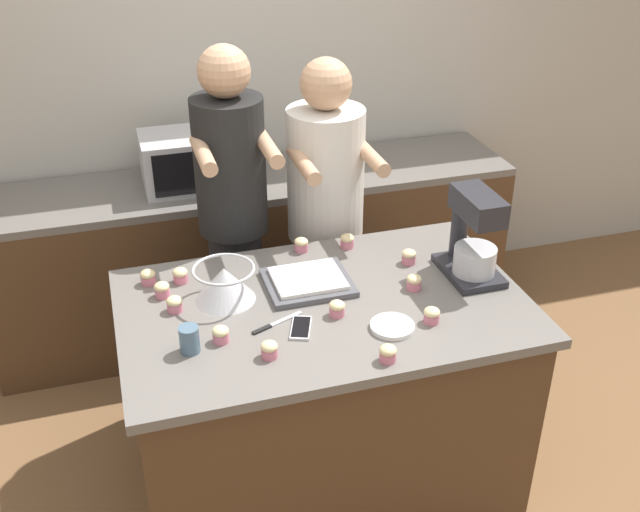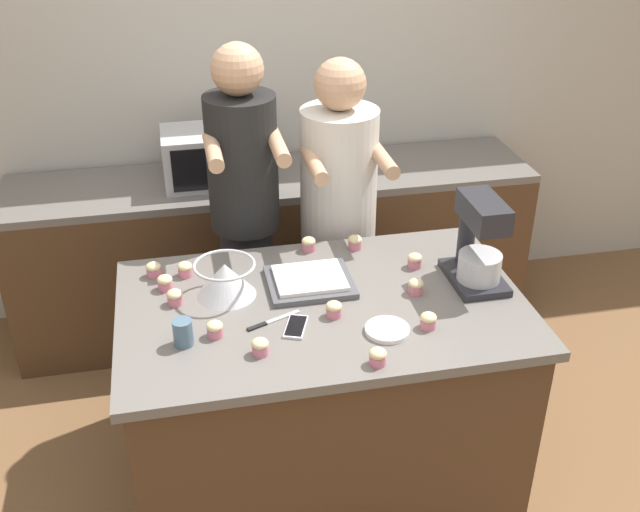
{
  "view_description": "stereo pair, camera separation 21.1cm",
  "coord_description": "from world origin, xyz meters",
  "px_view_note": "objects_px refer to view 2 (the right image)",
  "views": [
    {
      "loc": [
        -0.71,
        -2.3,
        2.5
      ],
      "look_at": [
        0.0,
        0.05,
        1.11
      ],
      "focal_mm": 42.0,
      "sensor_mm": 36.0,
      "label": 1
    },
    {
      "loc": [
        -0.5,
        -2.35,
        2.5
      ],
      "look_at": [
        0.0,
        0.05,
        1.11
      ],
      "focal_mm": 42.0,
      "sensor_mm": 36.0,
      "label": 2
    }
  ],
  "objects_px": {
    "person_left": "(246,222)",
    "person_right": "(338,226)",
    "mixing_bowl": "(225,278)",
    "cupcake_1": "(355,242)",
    "cupcake_8": "(175,297)",
    "cell_phone": "(296,327)",
    "baking_tray": "(310,281)",
    "cupcake_5": "(215,329)",
    "drinking_glass": "(183,333)",
    "cupcake_7": "(165,282)",
    "microwave_oven": "(218,156)",
    "cupcake_6": "(154,269)",
    "cupcake_11": "(378,357)",
    "stand_mixer": "(478,246)",
    "cupcake_12": "(185,269)",
    "cupcake_4": "(260,346)",
    "knife": "(270,322)",
    "small_plate": "(387,330)",
    "cupcake_9": "(415,260)",
    "cupcake_0": "(309,244)",
    "cupcake_10": "(416,286)",
    "cupcake_3": "(428,320)",
    "cupcake_2": "(334,309)"
  },
  "relations": [
    {
      "from": "person_left",
      "to": "person_right",
      "type": "distance_m",
      "value": 0.44
    },
    {
      "from": "mixing_bowl",
      "to": "cupcake_1",
      "type": "xyz_separation_m",
      "value": [
        0.58,
        0.26,
        -0.04
      ]
    },
    {
      "from": "person_right",
      "to": "cupcake_8",
      "type": "bearing_deg",
      "value": -142.1
    },
    {
      "from": "cell_phone",
      "to": "mixing_bowl",
      "type": "bearing_deg",
      "value": 129.15
    },
    {
      "from": "baking_tray",
      "to": "cupcake_5",
      "type": "xyz_separation_m",
      "value": [
        -0.4,
        -0.27,
        0.01
      ]
    },
    {
      "from": "drinking_glass",
      "to": "cupcake_8",
      "type": "bearing_deg",
      "value": 94.15
    },
    {
      "from": "cupcake_7",
      "to": "cupcake_8",
      "type": "relative_size",
      "value": 1.0
    },
    {
      "from": "person_left",
      "to": "microwave_oven",
      "type": "relative_size",
      "value": 3.15
    },
    {
      "from": "cupcake_6",
      "to": "cupcake_11",
      "type": "relative_size",
      "value": 1.0
    },
    {
      "from": "stand_mixer",
      "to": "cupcake_12",
      "type": "bearing_deg",
      "value": 166.13
    },
    {
      "from": "baking_tray",
      "to": "cupcake_11",
      "type": "distance_m",
      "value": 0.56
    },
    {
      "from": "mixing_bowl",
      "to": "person_right",
      "type": "bearing_deg",
      "value": 44.94
    },
    {
      "from": "cupcake_4",
      "to": "knife",
      "type": "bearing_deg",
      "value": 71.46
    },
    {
      "from": "small_plate",
      "to": "cupcake_12",
      "type": "xyz_separation_m",
      "value": [
        -0.69,
        0.55,
        0.02
      ]
    },
    {
      "from": "person_left",
      "to": "cupcake_9",
      "type": "relative_size",
      "value": 28.24
    },
    {
      "from": "person_right",
      "to": "cupcake_7",
      "type": "bearing_deg",
      "value": -148.83
    },
    {
      "from": "person_right",
      "to": "cupcake_1",
      "type": "height_order",
      "value": "person_right"
    },
    {
      "from": "cupcake_5",
      "to": "cupcake_9",
      "type": "relative_size",
      "value": 1.0
    },
    {
      "from": "cupcake_0",
      "to": "person_left",
      "type": "bearing_deg",
      "value": 128.37
    },
    {
      "from": "drinking_glass",
      "to": "cupcake_5",
      "type": "height_order",
      "value": "drinking_glass"
    },
    {
      "from": "cupcake_1",
      "to": "cupcake_11",
      "type": "height_order",
      "value": "same"
    },
    {
      "from": "cupcake_8",
      "to": "cupcake_10",
      "type": "bearing_deg",
      "value": -7.08
    },
    {
      "from": "cell_phone",
      "to": "drinking_glass",
      "type": "bearing_deg",
      "value": -177.84
    },
    {
      "from": "cupcake_4",
      "to": "cupcake_10",
      "type": "relative_size",
      "value": 1.0
    },
    {
      "from": "cupcake_5",
      "to": "cupcake_9",
      "type": "xyz_separation_m",
      "value": [
        0.85,
        0.32,
        0.0
      ]
    },
    {
      "from": "person_right",
      "to": "cupcake_12",
      "type": "relative_size",
      "value": 26.85
    },
    {
      "from": "microwave_oven",
      "to": "cupcake_11",
      "type": "xyz_separation_m",
      "value": [
        0.38,
        -1.7,
        -0.09
      ]
    },
    {
      "from": "baking_tray",
      "to": "cupcake_5",
      "type": "relative_size",
      "value": 5.37
    },
    {
      "from": "baking_tray",
      "to": "cupcake_8",
      "type": "xyz_separation_m",
      "value": [
        -0.53,
        -0.03,
        0.01
      ]
    },
    {
      "from": "cupcake_3",
      "to": "cupcake_7",
      "type": "height_order",
      "value": "same"
    },
    {
      "from": "cupcake_0",
      "to": "cupcake_11",
      "type": "height_order",
      "value": "same"
    },
    {
      "from": "mixing_bowl",
      "to": "small_plate",
      "type": "relative_size",
      "value": 1.48
    },
    {
      "from": "stand_mixer",
      "to": "drinking_glass",
      "type": "height_order",
      "value": "stand_mixer"
    },
    {
      "from": "cupcake_7",
      "to": "cupcake_2",
      "type": "bearing_deg",
      "value": -27.7
    },
    {
      "from": "small_plate",
      "to": "cupcake_9",
      "type": "height_order",
      "value": "cupcake_9"
    },
    {
      "from": "cupcake_1",
      "to": "cupcake_12",
      "type": "relative_size",
      "value": 1.0
    },
    {
      "from": "cupcake_5",
      "to": "cupcake_7",
      "type": "bearing_deg",
      "value": 114.74
    },
    {
      "from": "knife",
      "to": "cupcake_12",
      "type": "xyz_separation_m",
      "value": [
        -0.29,
        0.4,
        0.03
      ]
    },
    {
      "from": "microwave_oven",
      "to": "cell_phone",
      "type": "relative_size",
      "value": 3.5
    },
    {
      "from": "small_plate",
      "to": "knife",
      "type": "distance_m",
      "value": 0.43
    },
    {
      "from": "cupcake_12",
      "to": "stand_mixer",
      "type": "bearing_deg",
      "value": -13.87
    },
    {
      "from": "cupcake_0",
      "to": "cupcake_5",
      "type": "height_order",
      "value": "same"
    },
    {
      "from": "cupcake_6",
      "to": "cupcake_12",
      "type": "distance_m",
      "value": 0.13
    },
    {
      "from": "cupcake_1",
      "to": "cupcake_6",
      "type": "relative_size",
      "value": 1.0
    },
    {
      "from": "cupcake_7",
      "to": "cupcake_8",
      "type": "xyz_separation_m",
      "value": [
        0.03,
        -0.12,
        0.0
      ]
    },
    {
      "from": "drinking_glass",
      "to": "cupcake_3",
      "type": "bearing_deg",
      "value": -5.26
    },
    {
      "from": "cupcake_0",
      "to": "cupcake_7",
      "type": "distance_m",
      "value": 0.64
    },
    {
      "from": "stand_mixer",
      "to": "baking_tray",
      "type": "xyz_separation_m",
      "value": [
        -0.65,
        0.11,
        -0.14
      ]
    },
    {
      "from": "cupcake_2",
      "to": "cupcake_11",
      "type": "height_order",
      "value": "same"
    },
    {
      "from": "cupcake_10",
      "to": "cell_phone",
      "type": "bearing_deg",
      "value": -164.7
    }
  ]
}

